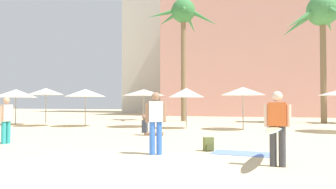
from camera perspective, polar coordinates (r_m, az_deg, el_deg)
name	(u,v)px	position (r m, az deg, el deg)	size (l,w,h in m)	color
ground	(103,172)	(7.20, -11.42, -13.26)	(120.00, 120.00, 0.00)	beige
hotel_pink	(264,50)	(39.97, 16.60, 7.53)	(22.55, 10.08, 15.37)	#DB9989
hotel_tower_gray	(190,19)	(50.29, 3.95, 13.20)	(18.61, 8.66, 28.42)	beige
palm_tree_far_left	(183,19)	(26.70, 2.68, 13.18)	(5.53, 5.71, 9.87)	brown
palm_tree_left	(323,17)	(26.22, 25.72, 12.26)	(6.06, 6.28, 9.25)	brown
cafe_umbrella_1	(186,93)	(18.47, 3.24, 0.32)	(2.04, 2.04, 2.31)	gray
cafe_umbrella_2	(243,91)	(18.10, 13.13, 0.58)	(2.42, 2.42, 2.34)	gray
cafe_umbrella_4	(16,93)	(23.70, -25.35, 0.18)	(2.74, 2.74, 2.37)	gray
cafe_umbrella_5	(144,93)	(19.58, -4.33, 0.35)	(2.55, 2.55, 2.29)	gray
cafe_umbrella_6	(85,93)	(20.71, -14.42, 0.28)	(2.49, 2.49, 2.33)	gray
cafe_umbrella_7	(46,91)	(21.73, -20.79, 0.50)	(2.21, 2.21, 2.40)	gray
beach_towel	(243,153)	(9.72, 13.07, -10.11)	(1.73, 0.94, 0.01)	#6684E0
backpack	(209,144)	(10.02, 7.20, -8.76)	(0.35, 0.33, 0.42)	#606732
person_far_right	(148,128)	(14.71, -3.48, -5.96)	(1.00, 0.52, 0.94)	#936B51
person_mid_left	(277,126)	(8.03, 18.75, -5.25)	(0.84, 2.76, 1.75)	#3D3D42
person_near_left	(6,118)	(12.99, -26.76, -3.80)	(0.26, 0.61, 1.67)	teal
person_mid_right	(156,120)	(9.19, -2.19, -4.57)	(0.60, 0.35, 1.78)	blue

